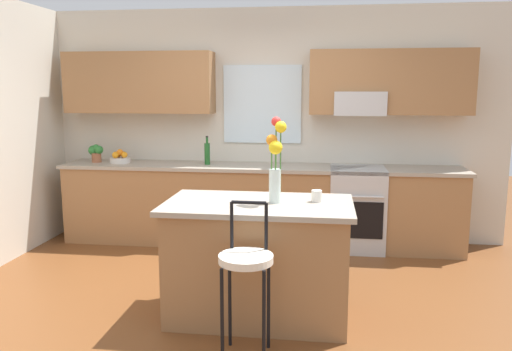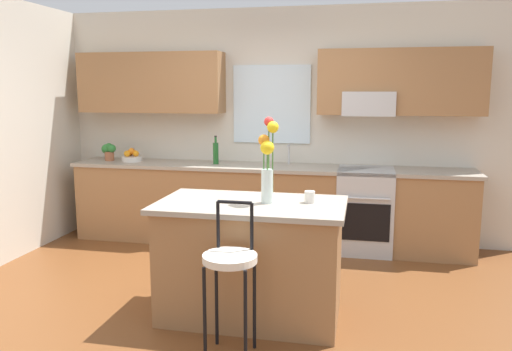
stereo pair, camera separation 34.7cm
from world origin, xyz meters
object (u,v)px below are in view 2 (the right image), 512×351
Objects in this scene: oven_range at (365,210)px; mug_ceramic at (310,197)px; bar_stool_near at (230,265)px; flower_vase at (268,159)px; bottle_olive_oil at (216,153)px; fruit_bowl_oranges at (132,157)px; kitchen_island at (251,259)px; potted_plant_small at (109,151)px.

mug_ceramic is (-0.43, -1.79, 0.51)m from oven_range.
bar_stool_near is at bearing -121.88° from mug_ceramic.
bottle_olive_oil is at bearing 117.06° from flower_vase.
fruit_bowl_oranges is (-2.02, 1.90, -0.28)m from flower_vase.
flower_vase is 2.79m from fruit_bowl_oranges.
kitchen_island is 4.39× the size of bottle_olive_oil.
bar_stool_near is (0.00, -0.63, 0.17)m from kitchen_island.
fruit_bowl_oranges is 1.13× the size of potted_plant_small.
flower_vase is at bearing 78.37° from bar_stool_near.
potted_plant_small is (-1.35, 0.00, -0.01)m from bottle_olive_oil.
fruit_bowl_oranges is at bearing 0.27° from potted_plant_small.
bottle_olive_oil is (1.05, -0.00, 0.08)m from fruit_bowl_oranges.
bottle_olive_oil is 1.54× the size of potted_plant_small.
oven_range is 2.81m from fruit_bowl_oranges.
bottle_olive_oil reaches higher than oven_range.
flower_vase is at bearing -62.94° from bottle_olive_oil.
bottle_olive_oil reaches higher than mug_ceramic.
flower_vase is (-0.74, -1.87, 0.80)m from oven_range.
bar_stool_near is 0.89m from flower_vase.
flower_vase is at bearing -165.41° from mug_ceramic.
potted_plant_small reaches higher than kitchen_island.
oven_range is 1.91m from mug_ceramic.
mug_ceramic is 0.27× the size of bottle_olive_oil.
bar_stool_near is at bearing -90.00° from kitchen_island.
oven_range is 3.83× the size of fruit_bowl_oranges.
fruit_bowl_oranges is (-2.76, 0.03, 0.52)m from oven_range.
mug_ceramic is (0.44, 0.71, 0.33)m from bar_stool_near.
oven_range is 2.80× the size of bottle_olive_oil.
bar_stool_near is 4.34× the size of fruit_bowl_oranges.
fruit_bowl_oranges is at bearing 126.82° from bar_stool_near.
potted_plant_small is at bearing 130.91° from bar_stool_near.
bar_stool_near reaches higher than kitchen_island.
bottle_olive_oil is (-0.84, 2.52, 0.42)m from bar_stool_near.
kitchen_island is at bearing -169.53° from mug_ceramic.
fruit_bowl_oranges is at bearing 136.76° from flower_vase.
kitchen_island is at bearing -66.11° from bottle_olive_oil.
bottle_olive_oil is (-0.84, 1.90, 0.59)m from kitchen_island.
oven_range is 0.88× the size of bar_stool_near.
mug_ceramic is at bearing 10.47° from kitchen_island.
oven_range is 2.65m from bar_stool_near.
fruit_bowl_oranges is at bearing 179.43° from oven_range.
potted_plant_small reaches higher than fruit_bowl_oranges.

